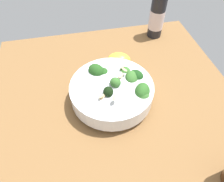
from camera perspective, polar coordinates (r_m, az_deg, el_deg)
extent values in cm
cube|color=brown|center=(55.45, 0.84, -3.45)|extent=(65.43, 65.43, 3.59)
cylinder|color=white|center=(53.11, 0.00, -2.32)|extent=(11.34, 11.34, 1.42)
cylinder|color=white|center=(50.91, 0.00, -0.33)|extent=(20.61, 20.61, 4.26)
cylinder|color=silver|center=(49.61, 0.00, 0.96)|extent=(16.64, 16.64, 0.80)
cylinder|color=#2F662B|center=(54.89, 3.43, 4.36)|extent=(1.63, 1.58, 1.57)
ellipsoid|color=#386B2B|center=(53.87, 3.50, 5.46)|extent=(4.21, 4.55, 2.83)
cylinder|color=#3C7A32|center=(49.89, 8.42, -2.62)|extent=(1.64, 1.69, 1.15)
ellipsoid|color=#386B2B|center=(48.71, 8.62, -1.51)|extent=(4.35, 4.48, 4.64)
cylinder|color=#3C7A32|center=(54.10, 6.53, 2.83)|extent=(1.69, 1.36, 1.78)
ellipsoid|color=#194216|center=(52.79, 6.70, 4.21)|extent=(5.93, 5.23, 4.81)
cylinder|color=#2F662B|center=(50.40, 8.22, -1.40)|extent=(2.04, 1.99, 1.04)
ellipsoid|color=#2D6023|center=(49.14, 8.43, -0.17)|extent=(5.92, 5.81, 4.58)
cylinder|color=#3C7A32|center=(48.23, -1.03, -1.18)|extent=(1.20, 1.42, 1.30)
ellipsoid|color=black|center=(47.26, -1.05, -0.20)|extent=(3.32, 2.75, 3.17)
cylinder|color=#3C7A32|center=(54.37, -2.49, 4.02)|extent=(1.42, 1.48, 0.98)
ellipsoid|color=#23511C|center=(53.45, -2.54, 5.01)|extent=(3.85, 3.62, 3.83)
cylinder|color=#4A8F3C|center=(54.56, -4.25, 4.07)|extent=(1.97, 2.40, 2.20)
ellipsoid|color=#23511C|center=(53.20, -4.37, 5.56)|extent=(6.56, 5.68, 5.70)
cylinder|color=#3C7A32|center=(52.90, 5.37, 2.42)|extent=(1.80, 1.90, 1.20)
ellipsoid|color=#386B2B|center=(51.77, 5.49, 3.61)|extent=(5.05, 4.58, 4.78)
cylinder|color=#589D47|center=(50.14, 0.87, 1.51)|extent=(1.37, 1.34, 1.24)
ellipsoid|color=#386B2B|center=(49.20, 0.89, 2.52)|extent=(4.12, 4.10, 3.28)
ellipsoid|color=#DBBC84|center=(53.07, 2.88, 6.67)|extent=(1.98, 1.86, 1.15)
ellipsoid|color=#DBBC84|center=(46.94, -2.63, -1.54)|extent=(1.85, 2.02, 1.02)
ellipsoid|color=#DBBC84|center=(44.69, 0.93, -1.68)|extent=(2.03, 1.95, 0.72)
ellipsoid|color=#DBBC84|center=(51.15, 3.49, 5.96)|extent=(2.07, 1.74, 0.78)
ellipsoid|color=#DBBC84|center=(50.83, 2.44, 4.41)|extent=(1.99, 1.98, 0.96)
ellipsoid|color=#DBBC84|center=(46.45, -2.92, -1.36)|extent=(1.98, 1.99, 0.97)
ellipsoid|color=yellow|center=(61.89, 1.96, 8.67)|extent=(6.78, 7.99, 4.13)
cylinder|color=black|center=(73.51, 12.41, 19.56)|extent=(4.87, 4.87, 14.20)
cylinder|color=silver|center=(73.96, 12.28, 18.94)|extent=(4.97, 4.97, 6.33)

